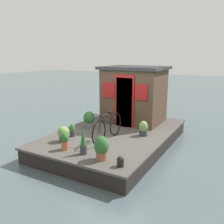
% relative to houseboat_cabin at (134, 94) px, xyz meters
% --- Properties ---
extents(ground_plane, '(60.00, 60.00, 0.00)m').
position_rel_houseboat_cabin_xyz_m(ground_plane, '(-1.47, 0.00, -1.50)').
color(ground_plane, '#4C5B60').
extents(houseboat_deck, '(5.17, 3.35, 0.47)m').
position_rel_houseboat_cabin_xyz_m(houseboat_deck, '(-1.47, 0.00, -1.26)').
color(houseboat_deck, '#4C4742').
rests_on(houseboat_deck, ground_plane).
extents(houseboat_cabin, '(1.80, 2.23, 2.04)m').
position_rel_houseboat_cabin_xyz_m(houseboat_cabin, '(0.00, 0.00, 0.00)').
color(houseboat_cabin, '#4C3828').
rests_on(houseboat_cabin, houseboat_deck).
extents(bicycle, '(1.69, 0.50, 0.86)m').
position_rel_houseboat_cabin_xyz_m(bicycle, '(-2.27, -0.19, -0.64)').
color(bicycle, black).
rests_on(bicycle, houseboat_deck).
extents(potted_plant_fern, '(0.27, 0.27, 0.47)m').
position_rel_houseboat_cabin_xyz_m(potted_plant_fern, '(-1.39, -0.96, -0.80)').
color(potted_plant_fern, '#38383D').
rests_on(potted_plant_fern, houseboat_deck).
extents(potted_plant_basil, '(0.21, 0.21, 0.46)m').
position_rel_houseboat_cabin_xyz_m(potted_plant_basil, '(-3.47, 0.42, -0.80)').
color(potted_plant_basil, '#B2603D').
rests_on(potted_plant_basil, houseboat_deck).
extents(potted_plant_mint, '(0.36, 0.36, 0.59)m').
position_rel_houseboat_cabin_xyz_m(potted_plant_mint, '(-3.55, -0.76, -0.72)').
color(potted_plant_mint, '#935138').
rests_on(potted_plant_mint, houseboat_deck).
extents(potted_plant_thyme, '(0.16, 0.16, 0.41)m').
position_rel_houseboat_cabin_xyz_m(potted_plant_thyme, '(-2.53, 0.91, -0.83)').
color(potted_plant_thyme, '#38383D').
rests_on(potted_plant_thyme, houseboat_deck).
extents(potted_plant_sage, '(0.39, 0.39, 0.57)m').
position_rel_houseboat_cabin_xyz_m(potted_plant_sage, '(-1.50, 1.00, -0.74)').
color(potted_plant_sage, slate).
rests_on(potted_plant_sage, houseboat_deck).
extents(potted_plant_ivy, '(0.18, 0.18, 0.68)m').
position_rel_houseboat_cabin_xyz_m(potted_plant_ivy, '(-3.48, -0.19, -0.71)').
color(potted_plant_ivy, '#38383D').
rests_on(potted_plant_ivy, houseboat_deck).
extents(potted_plant_succulent, '(0.34, 0.34, 0.44)m').
position_rel_houseboat_cabin_xyz_m(potted_plant_succulent, '(-3.00, 0.87, -0.80)').
color(potted_plant_succulent, '#38383D').
rests_on(potted_plant_succulent, houseboat_deck).
extents(mooring_bollard, '(0.17, 0.17, 0.24)m').
position_rel_houseboat_cabin_xyz_m(mooring_bollard, '(-3.66, -1.33, -0.91)').
color(mooring_bollard, black).
rests_on(mooring_bollard, houseboat_deck).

